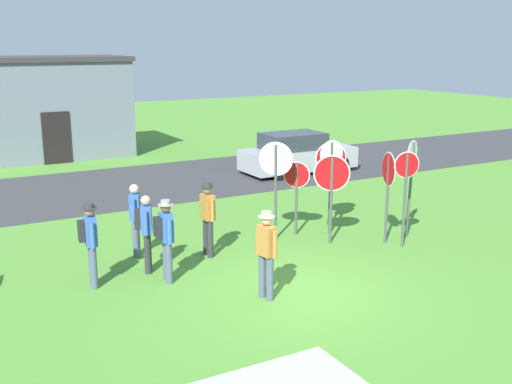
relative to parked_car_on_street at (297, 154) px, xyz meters
name	(u,v)px	position (x,y,z in m)	size (l,w,h in m)	color
ground_plane	(298,294)	(-6.32, -9.85, -0.69)	(80.00, 80.00, 0.00)	#518E33
street_asphalt	(127,185)	(-6.32, 0.96, -0.68)	(60.00, 6.40, 0.01)	#38383A
building_background	(45,107)	(-7.54, 8.14, 1.43)	(6.82, 4.17, 4.23)	slate
parked_car_on_street	(297,154)	(0.00, 0.00, 0.00)	(4.30, 2.02, 1.51)	#A5A8AD
stop_sign_center_cluster	(276,173)	(-4.92, -6.65, 1.02)	(0.66, 0.58, 2.47)	#474C4C
stop_sign_far_back	(406,184)	(-2.55, -8.64, 0.86)	(0.61, 0.20, 2.33)	#474C4C
stop_sign_leaning_left	(331,168)	(-3.03, -6.31, 0.88)	(0.83, 0.25, 2.27)	#474C4C
stop_sign_rear_right	(332,183)	(-3.90, -7.55, 0.82)	(0.77, 0.45, 2.19)	#474C4C
stop_sign_nearest	(388,181)	(-2.70, -8.20, 0.87)	(0.29, 0.79, 2.27)	#474C4C
stop_sign_leaning_right	(331,171)	(-3.47, -6.92, 0.96)	(0.69, 0.07, 2.44)	#474C4C
stop_sign_rear_left	(296,186)	(-4.26, -6.55, 0.59)	(0.53, 0.43, 1.90)	#474C4C
stop_sign_low_front	(411,172)	(-1.89, -8.10, 0.98)	(0.62, 0.34, 2.48)	#474C4C
person_in_teal	(135,216)	(-8.34, -6.12, 0.26)	(0.35, 0.53, 1.69)	#4C5670
person_in_blue	(146,228)	(-8.48, -7.23, 0.29)	(0.44, 0.53, 1.69)	#2D2D33
person_near_signs	(166,235)	(-8.32, -7.98, 0.32)	(0.41, 0.57, 1.74)	#4C5670
person_with_sunhat	(208,215)	(-6.91, -6.96, 0.30)	(0.31, 0.57, 1.74)	#2D2D33
person_on_left	(90,239)	(-9.73, -7.49, 0.32)	(0.41, 0.57, 1.74)	#4C5670
person_holding_notes	(266,250)	(-6.97, -9.71, 0.30)	(0.31, 0.56, 1.74)	#4C5670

